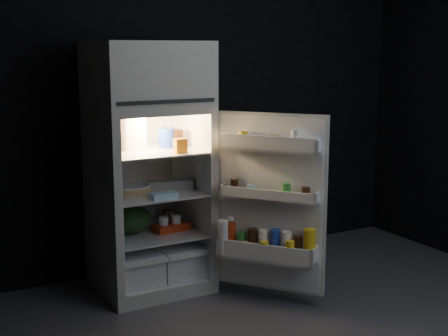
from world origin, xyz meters
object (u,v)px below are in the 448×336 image
refrigerator (147,159)px  milk_jug (133,133)px  egg_carton (170,185)px  yogurt_tray (171,227)px  fridge_door (270,207)px

refrigerator → milk_jug: 0.21m
egg_carton → yogurt_tray: bearing=-93.9°
egg_carton → refrigerator: bearing=173.7°
fridge_door → yogurt_tray: fridge_door is taller
fridge_door → milk_jug: fridge_door is taller
milk_jug → yogurt_tray: 0.74m
fridge_door → egg_carton: fridge_door is taller
refrigerator → milk_jug: size_ratio=7.42×
milk_jug → egg_carton: bearing=-19.9°
refrigerator → yogurt_tray: size_ratio=6.88×
milk_jug → egg_carton: size_ratio=0.74×
milk_jug → refrigerator: bearing=-19.0°
refrigerator → fridge_door: (0.61, -0.67, -0.28)m
egg_carton → yogurt_tray: egg_carton is taller
egg_carton → milk_jug: bearing=174.3°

